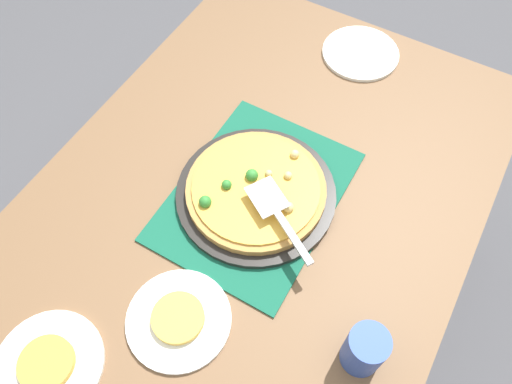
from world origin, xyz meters
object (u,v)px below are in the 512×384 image
at_px(pizza, 256,189).
at_px(plate_near_left, 179,320).
at_px(cup_far, 365,350).
at_px(pizza_pan, 256,194).
at_px(plate_far_right, 49,365).
at_px(plate_side, 360,53).
at_px(served_slice_right, 46,363).
at_px(pizza_server, 278,213).
at_px(served_slice_left, 178,318).

xyz_separation_m(pizza, plate_near_left, (0.34, 0.01, -0.03)).
bearing_deg(cup_far, pizza, -121.33).
xyz_separation_m(pizza_pan, plate_far_right, (0.54, -0.16, -0.01)).
bearing_deg(cup_far, plate_near_left, -71.70).
distance_m(plate_near_left, plate_side, 0.91).
relative_size(plate_side, served_slice_right, 2.00).
relative_size(pizza_pan, pizza, 1.15).
bearing_deg(pizza_pan, plate_side, 177.56).
height_order(cup_far, pizza_server, cup_far).
bearing_deg(served_slice_right, plate_far_right, 0.00).
bearing_deg(pizza_server, plate_near_left, -14.09).
bearing_deg(pizza_pan, served_slice_left, 1.76).
distance_m(plate_far_right, served_slice_left, 0.27).
bearing_deg(served_slice_left, pizza_pan, -178.24).
bearing_deg(plate_far_right, plate_near_left, 139.58).
height_order(pizza_pan, pizza_server, pizza_server).
height_order(pizza_pan, served_slice_left, served_slice_left).
xyz_separation_m(pizza, plate_far_right, (0.54, -0.16, -0.03)).
bearing_deg(plate_near_left, pizza_server, 165.91).
bearing_deg(plate_far_right, plate_side, 170.45).
bearing_deg(pizza, plate_side, 177.53).
bearing_deg(pizza, served_slice_right, -16.59).
xyz_separation_m(pizza, cup_far, (0.22, 0.37, 0.03)).
relative_size(pizza_pan, served_slice_right, 3.45).
xyz_separation_m(served_slice_right, cup_far, (-0.32, 0.53, 0.04)).
xyz_separation_m(pizza_pan, served_slice_left, (0.34, 0.01, 0.01)).
height_order(plate_side, cup_far, cup_far).
xyz_separation_m(pizza_pan, pizza_server, (0.05, 0.08, 0.06)).
xyz_separation_m(cup_far, pizza_server, (-0.17, -0.28, 0.01)).
height_order(plate_far_right, plate_side, same).
bearing_deg(served_slice_left, plate_far_right, -40.42).
height_order(plate_near_left, served_slice_left, served_slice_left).
bearing_deg(cup_far, served_slice_left, -71.70).
xyz_separation_m(pizza, plate_side, (-0.56, 0.02, -0.03)).
distance_m(pizza, plate_far_right, 0.57).
bearing_deg(served_slice_right, pizza_pan, 163.39).
height_order(pizza_pan, served_slice_right, served_slice_right).
height_order(pizza, pizza_server, pizza_server).
relative_size(served_slice_left, cup_far, 0.92).
height_order(pizza_pan, plate_side, pizza_pan).
bearing_deg(served_slice_left, plate_side, 179.14).
xyz_separation_m(plate_near_left, served_slice_left, (0.00, -0.00, 0.01)).
height_order(plate_near_left, cup_far, cup_far).
distance_m(pizza_pan, served_slice_right, 0.57).
xyz_separation_m(plate_far_right, served_slice_right, (0.00, 0.00, 0.01)).
bearing_deg(pizza_pan, plate_near_left, 1.76).
height_order(served_slice_right, cup_far, cup_far).
bearing_deg(pizza, cup_far, 58.67).
bearing_deg(pizza_pan, served_slice_right, -16.61).
height_order(plate_side, pizza_server, pizza_server).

